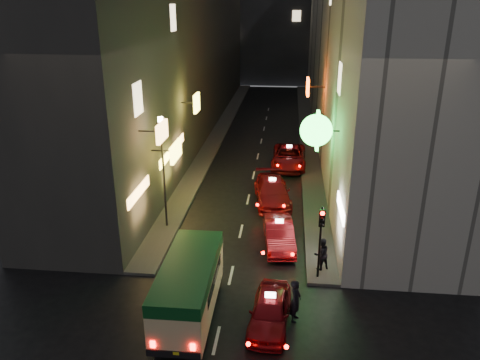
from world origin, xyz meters
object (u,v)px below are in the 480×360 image
(pedestrian_crossing, at_px, (296,298))
(lamp_post, at_px, (163,165))
(taxi_near, at_px, (270,309))
(traffic_light, at_px, (321,228))
(minibus, at_px, (189,283))

(pedestrian_crossing, bearing_deg, lamp_post, 57.09)
(taxi_near, height_order, pedestrian_crossing, pedestrian_crossing)
(taxi_near, height_order, lamp_post, lamp_post)
(pedestrian_crossing, distance_m, lamp_post, 10.67)
(pedestrian_crossing, bearing_deg, traffic_light, -6.53)
(lamp_post, bearing_deg, taxi_near, -51.92)
(taxi_near, bearing_deg, lamp_post, 128.08)
(pedestrian_crossing, distance_m, traffic_light, 3.53)
(taxi_near, distance_m, pedestrian_crossing, 1.10)
(traffic_light, bearing_deg, lamp_post, 151.09)
(taxi_near, relative_size, traffic_light, 1.38)
(pedestrian_crossing, bearing_deg, taxi_near, 125.37)
(minibus, distance_m, lamp_post, 8.45)
(minibus, bearing_deg, pedestrian_crossing, 2.22)
(lamp_post, bearing_deg, minibus, -69.06)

